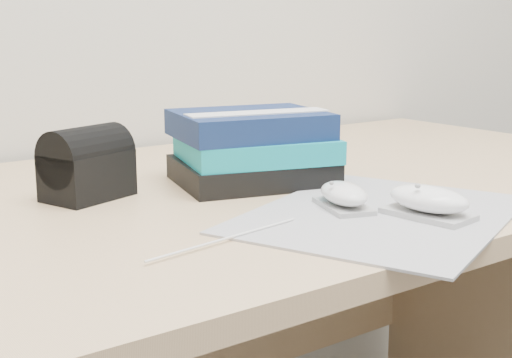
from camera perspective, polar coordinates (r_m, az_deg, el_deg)
desk at (r=1.21m, az=-3.26°, el=-10.90°), size 1.60×0.80×0.73m
mousepad at (r=0.94m, az=9.95°, el=-2.79°), size 0.47×0.43×0.00m
mouse_rear at (r=0.95m, az=7.03°, el=-1.34°), size 0.08×0.11×0.04m
mouse_front at (r=0.93m, az=13.64°, el=-1.76°), size 0.08×0.12×0.05m
usb_cable at (r=0.81m, az=-2.42°, el=-4.79°), size 0.23×0.04×0.00m
book_stack at (r=1.10m, az=-0.28°, el=2.50°), size 0.27×0.24×0.11m
pouch at (r=1.03m, az=-13.38°, el=1.17°), size 0.14×0.11×0.10m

